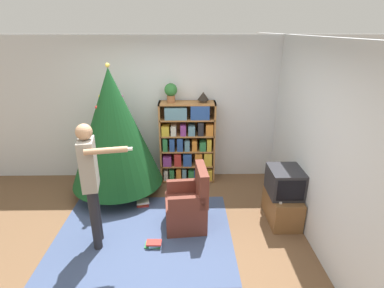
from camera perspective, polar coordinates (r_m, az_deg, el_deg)
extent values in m
plane|color=brown|center=(4.34, -6.09, -17.34)|extent=(14.00, 14.00, 0.00)
cube|color=silver|center=(5.53, -4.95, 6.53)|extent=(8.00, 0.10, 2.60)
cube|color=silver|center=(4.02, 23.80, -0.97)|extent=(0.10, 8.00, 2.60)
cube|color=#3D4C70|center=(4.43, -9.09, -16.48)|extent=(2.43, 1.92, 0.01)
cube|color=#A8703D|center=(5.48, -5.93, 0.27)|extent=(0.03, 0.34, 1.49)
cube|color=#A8703D|center=(5.48, 4.16, 0.33)|extent=(0.03, 0.34, 1.49)
cube|color=#A8703D|center=(5.24, -0.93, 7.79)|extent=(0.99, 0.34, 0.03)
cube|color=#A8703D|center=(5.61, -0.89, 0.90)|extent=(0.99, 0.01, 1.49)
cube|color=#A8703D|center=(5.75, -0.84, -6.38)|extent=(0.96, 0.34, 0.03)
cube|color=beige|center=(5.67, -4.93, -5.65)|extent=(0.07, 0.24, 0.19)
cube|color=#2D7A42|center=(5.66, -3.80, -5.55)|extent=(0.08, 0.25, 0.20)
cube|color=orange|center=(5.66, -2.53, -5.46)|extent=(0.09, 0.25, 0.22)
cube|color=#5B899E|center=(5.68, -1.46, -5.38)|extent=(0.07, 0.30, 0.22)
cube|color=#2D7A42|center=(5.68, -0.18, -5.51)|extent=(0.10, 0.29, 0.19)
cube|color=#284C93|center=(5.68, 0.90, -5.45)|extent=(0.10, 0.30, 0.20)
cube|color=#843889|center=(5.68, 2.12, -5.46)|extent=(0.10, 0.29, 0.20)
cube|color=gold|center=(5.70, 3.33, -5.37)|extent=(0.08, 0.31, 0.20)
cube|color=#A8703D|center=(5.62, -0.86, -3.74)|extent=(0.96, 0.34, 0.03)
cube|color=#843889|center=(5.57, -4.67, -2.89)|extent=(0.15, 0.30, 0.17)
cube|color=#B22D28|center=(5.56, -2.70, -2.58)|extent=(0.12, 0.32, 0.23)
cube|color=#284C93|center=(5.53, -0.89, -2.68)|extent=(0.15, 0.26, 0.23)
cube|color=orange|center=(5.54, 1.21, -2.61)|extent=(0.13, 0.28, 0.24)
cube|color=gold|center=(5.56, 2.96, -2.50)|extent=(0.14, 0.30, 0.24)
cube|color=#A8703D|center=(5.50, -0.88, -0.98)|extent=(0.96, 0.34, 0.03)
cube|color=#2D7A42|center=(5.43, -5.07, 0.12)|extent=(0.08, 0.26, 0.23)
cube|color=#284C93|center=(5.42, -3.78, 0.13)|extent=(0.09, 0.26, 0.23)
cube|color=#284C93|center=(5.44, -2.28, 0.25)|extent=(0.10, 0.30, 0.24)
cube|color=#5B899E|center=(5.43, -0.93, -0.03)|extent=(0.09, 0.26, 0.19)
cube|color=orange|center=(5.45, 0.44, 0.04)|extent=(0.09, 0.30, 0.19)
cube|color=#2D7A42|center=(5.43, 2.02, -0.17)|extent=(0.11, 0.25, 0.17)
cube|color=gold|center=(5.44, 3.22, 0.08)|extent=(0.08, 0.26, 0.21)
cube|color=#A8703D|center=(5.40, -0.89, 1.90)|extent=(0.96, 0.34, 0.03)
cube|color=gold|center=(5.34, -5.07, 2.70)|extent=(0.13, 0.24, 0.17)
cube|color=beige|center=(5.34, -3.51, 2.78)|extent=(0.09, 0.27, 0.17)
cube|color=#843889|center=(5.33, -1.68, 2.87)|extent=(0.10, 0.27, 0.19)
cube|color=#5B899E|center=(5.33, -0.09, 2.81)|extent=(0.12, 0.27, 0.17)
cube|color=#232328|center=(5.34, 1.62, 3.19)|extent=(0.10, 0.29, 0.24)
cube|color=orange|center=(5.34, 3.28, 2.93)|extent=(0.13, 0.26, 0.20)
cube|color=#A8703D|center=(5.31, -0.91, 4.88)|extent=(0.96, 0.34, 0.03)
cube|color=#5B899E|center=(5.24, -3.08, 6.01)|extent=(0.38, 0.26, 0.21)
cube|color=#284C93|center=(5.27, 1.49, 6.30)|extent=(0.32, 0.32, 0.25)
cube|color=brown|center=(4.74, 16.75, -11.31)|extent=(0.41, 0.74, 0.44)
cube|color=#28282D|center=(4.53, 17.31, -6.86)|extent=(0.46, 0.52, 0.39)
cube|color=black|center=(4.32, 18.34, -8.48)|extent=(0.38, 0.01, 0.31)
cube|color=white|center=(4.40, 16.34, -10.38)|extent=(0.04, 0.12, 0.02)
cylinder|color=#4C3323|center=(5.46, -13.59, -8.43)|extent=(0.36, 0.36, 0.10)
cylinder|color=brown|center=(5.40, -13.69, -7.41)|extent=(0.08, 0.08, 0.12)
cone|color=#14471E|center=(5.01, -14.70, 2.94)|extent=(1.51, 1.51, 1.93)
sphere|color=gold|center=(4.93, -17.13, 8.65)|extent=(0.05, 0.05, 0.05)
sphere|color=silver|center=(5.54, -8.85, -1.90)|extent=(0.06, 0.06, 0.06)
sphere|color=#B74C93|center=(5.37, -9.71, 0.31)|extent=(0.06, 0.06, 0.06)
sphere|color=#335BB2|center=(5.51, -12.71, 1.64)|extent=(0.07, 0.07, 0.07)
sphere|color=red|center=(5.67, -16.92, -1.03)|extent=(0.07, 0.07, 0.07)
sphere|color=#B74C93|center=(4.92, -13.29, 8.81)|extent=(0.05, 0.05, 0.05)
sphere|color=#335BB2|center=(5.67, -16.32, -0.68)|extent=(0.05, 0.05, 0.05)
sphere|color=red|center=(4.87, -17.65, 6.66)|extent=(0.06, 0.06, 0.06)
sphere|color=#E5CC4C|center=(4.80, -15.82, 14.26)|extent=(0.07, 0.07, 0.07)
cube|color=brown|center=(4.42, -1.26, -13.01)|extent=(0.61, 0.61, 0.42)
cube|color=brown|center=(4.20, 1.85, -7.62)|extent=(0.17, 0.57, 0.50)
cube|color=brown|center=(4.46, -1.57, -7.99)|extent=(0.51, 0.13, 0.20)
cube|color=brown|center=(4.05, -0.99, -11.29)|extent=(0.51, 0.13, 0.20)
cylinder|color=#232328|center=(4.24, -17.79, -12.32)|extent=(0.11, 0.11, 0.85)
cylinder|color=#232328|center=(4.09, -18.00, -13.69)|extent=(0.11, 0.11, 0.85)
cube|color=gray|center=(3.81, -19.14, -3.71)|extent=(0.24, 0.35, 0.63)
cylinder|color=tan|center=(4.01, -18.79, -2.94)|extent=(0.07, 0.07, 0.51)
cylinder|color=tan|center=(3.51, -16.07, -1.22)|extent=(0.48, 0.16, 0.07)
cube|color=white|center=(3.50, -12.16, -0.93)|extent=(0.11, 0.06, 0.03)
sphere|color=tan|center=(3.67, -19.91, 2.18)|extent=(0.19, 0.19, 0.19)
cylinder|color=#935B38|center=(5.23, -4.02, 8.56)|extent=(0.14, 0.14, 0.12)
sphere|color=#2D7033|center=(5.20, -4.06, 10.27)|extent=(0.22, 0.22, 0.22)
cylinder|color=#473828|center=(5.24, 2.14, 8.18)|extent=(0.12, 0.12, 0.04)
cone|color=black|center=(5.22, 2.16, 9.14)|extent=(0.20, 0.20, 0.14)
cube|color=#B22D28|center=(5.02, -9.30, -11.32)|extent=(0.20, 0.15, 0.03)
cube|color=orange|center=(5.02, -9.38, -11.00)|extent=(0.18, 0.16, 0.02)
cube|color=beige|center=(5.00, -9.36, -10.76)|extent=(0.22, 0.19, 0.03)
cube|color=#2D7A42|center=(4.22, -7.48, -18.55)|extent=(0.21, 0.15, 0.02)
cube|color=#5B899E|center=(4.19, -7.24, -18.38)|extent=(0.18, 0.16, 0.03)
cube|color=#B22D28|center=(4.17, -7.26, -18.14)|extent=(0.20, 0.13, 0.02)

